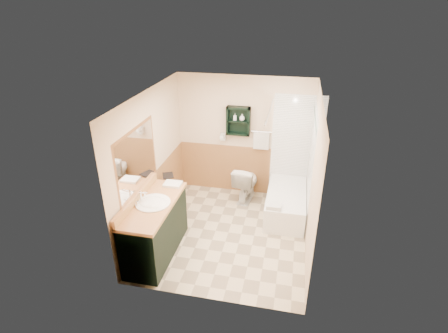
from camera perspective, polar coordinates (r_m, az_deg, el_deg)
floor at (r=6.14m, az=0.71°, el=-10.71°), size 3.00×3.00×0.00m
back_wall at (r=6.88m, az=3.28°, el=4.91°), size 2.60×0.04×2.40m
left_wall at (r=5.88m, az=-11.93°, el=0.57°), size 0.04×3.00×2.40m
right_wall at (r=5.44m, az=14.56°, el=-1.92°), size 0.04×3.00×2.40m
ceiling at (r=5.08m, az=0.86°, el=11.76°), size 2.60×3.00×0.04m
wainscot_left at (r=6.19m, az=-11.05°, el=-5.32°), size 2.98×2.98×1.00m
wainscot_back at (r=7.13m, az=3.09°, el=-0.45°), size 2.58×2.58×1.00m
mirror_frame at (r=5.29m, az=-14.03°, el=0.96°), size 1.30×1.30×1.00m
mirror_glass at (r=5.29m, az=-13.98°, el=0.96°), size 1.20×1.20×0.90m
tile_right at (r=6.17m, az=13.90°, el=0.07°), size 1.50×1.50×2.10m
tile_back at (r=6.83m, az=11.72°, el=2.86°), size 0.95×0.95×2.10m
tile_accent at (r=5.86m, az=14.69°, el=7.58°), size 1.50×1.50×0.10m
wall_shelf at (r=6.67m, az=2.34°, el=7.44°), size 0.45×0.15×0.55m
hair_dryer at (r=6.86m, az=-0.15°, el=4.90°), size 0.10×0.24×0.18m
towel_bar at (r=6.72m, az=6.18°, el=5.65°), size 0.40×0.06×0.40m
curtain_rod at (r=5.84m, az=7.47°, el=9.17°), size 0.03×1.60×0.03m
shower_curtain at (r=6.30m, az=7.18°, el=2.19°), size 1.05×1.05×1.70m
vanity at (r=5.55m, az=-11.11°, el=-9.93°), size 0.59×1.44×0.91m
bathtub at (r=6.63m, az=10.08°, el=-5.68°), size 0.70×1.50×0.46m
toilet at (r=6.92m, az=3.62°, el=-2.69°), size 0.51×0.78×0.71m
counter_towel at (r=5.72m, az=-8.37°, el=-2.84°), size 0.28×0.22×0.04m
vanity_book at (r=5.97m, az=-10.05°, el=-0.65°), size 0.17×0.09×0.24m
tub_towel at (r=5.97m, az=8.12°, el=-6.39°), size 0.25×0.20×0.07m
soap_bottle_a at (r=6.66m, az=1.80°, el=7.83°), size 0.07×0.14×0.06m
soap_bottle_b at (r=6.63m, az=2.97°, el=7.91°), size 0.11×0.14×0.10m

